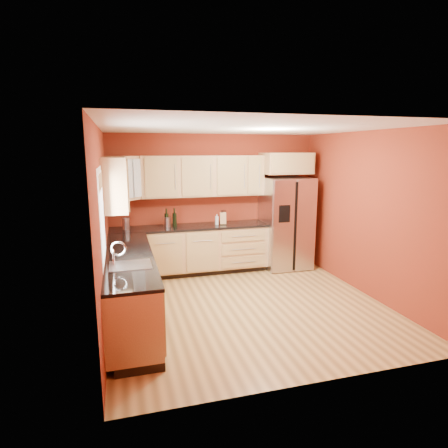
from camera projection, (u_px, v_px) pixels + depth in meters
The scene contains 23 objects.
floor at pixel (247, 305), 5.64m from camera, with size 4.00×4.00×0.00m, color olive.
ceiling at pixel (250, 128), 5.14m from camera, with size 4.00×4.00×0.00m, color white.
wall_back at pixel (215, 202), 7.28m from camera, with size 4.00×0.04×2.60m, color maroon.
wall_front at pixel (319, 259), 3.50m from camera, with size 4.00×0.04×2.60m, color maroon.
wall_left at pixel (103, 228), 4.86m from camera, with size 0.04×4.00×2.60m, color maroon.
wall_right at pixel (368, 214), 5.92m from camera, with size 0.04×4.00×2.60m, color maroon.
base_cabinets_back at pixel (190, 251), 7.02m from camera, with size 2.90×0.60×0.88m, color #A77751.
base_cabinets_left at pixel (130, 289), 5.11m from camera, with size 0.60×2.80×0.88m, color #A77751.
countertop_back at pixel (190, 227), 6.92m from camera, with size 2.90×0.62×0.04m, color black.
countertop_left at pixel (129, 256), 5.02m from camera, with size 0.62×2.80×0.04m, color black.
upper_cabinets_back at pixel (204, 176), 6.96m from camera, with size 2.30×0.33×0.75m, color #A77751.
upper_cabinets_left at pixel (115, 183), 5.49m from camera, with size 0.33×1.35×0.75m, color #A77751.
corner_upper_cabinet at pixel (125, 178), 6.42m from camera, with size 0.62×0.33×0.75m, color #A77751.
over_fridge_cabinet at pixel (286, 163), 7.21m from camera, with size 0.92×0.60×0.40m, color #A77751.
refrigerator at pixel (286, 223), 7.36m from camera, with size 0.90×0.75×1.78m, color #A9A9AE.
window at pixel (102, 216), 4.35m from camera, with size 0.03×0.90×1.00m, color white.
sink_faucet at pixel (130, 254), 4.52m from camera, with size 0.50×0.42×0.30m, color white, non-canonical shape.
canister_left at pixel (126, 224), 6.60m from camera, with size 0.13×0.13×0.21m, color #A9A9AE.
canister_right at pixel (168, 222), 6.82m from camera, with size 0.11×0.11×0.18m, color #A9A9AE.
wine_bottle_a at pixel (167, 218), 6.83m from camera, with size 0.08×0.08×0.34m, color black, non-canonical shape.
wine_bottle_b at pixel (175, 217), 6.82m from camera, with size 0.08×0.08×0.35m, color black, non-canonical shape.
knife_block at pixel (223, 218), 7.06m from camera, with size 0.11×0.10×0.23m, color tan.
soap_dispenser at pixel (217, 219), 7.03m from camera, with size 0.07×0.07×0.20m, color silver.
Camera 1 is at (-1.77, -5.01, 2.30)m, focal length 30.00 mm.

